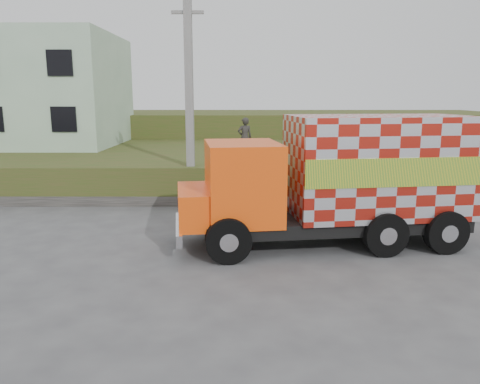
{
  "coord_description": "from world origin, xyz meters",
  "views": [
    {
      "loc": [
        1.01,
        -13.51,
        4.19
      ],
      "look_at": [
        0.95,
        0.52,
        1.3
      ],
      "focal_mm": 35.0,
      "sensor_mm": 36.0,
      "label": 1
    }
  ],
  "objects_px": {
    "cargo_truck": "(340,179)",
    "cow": "(209,225)",
    "pedestrian": "(245,138)",
    "utility_pole": "(189,99)"
  },
  "relations": [
    {
      "from": "utility_pole",
      "to": "cargo_truck",
      "type": "xyz_separation_m",
      "value": [
        4.77,
        -5.09,
        -2.19
      ]
    },
    {
      "from": "utility_pole",
      "to": "cow",
      "type": "xyz_separation_m",
      "value": [
        1.09,
        -5.58,
        -3.4
      ]
    },
    {
      "from": "utility_pole",
      "to": "cargo_truck",
      "type": "height_order",
      "value": "utility_pole"
    },
    {
      "from": "cargo_truck",
      "to": "pedestrian",
      "type": "distance_m",
      "value": 8.18
    },
    {
      "from": "cow",
      "to": "pedestrian",
      "type": "height_order",
      "value": "pedestrian"
    },
    {
      "from": "cargo_truck",
      "to": "cow",
      "type": "relative_size",
      "value": 5.31
    },
    {
      "from": "utility_pole",
      "to": "pedestrian",
      "type": "xyz_separation_m",
      "value": [
        2.13,
        2.64,
        -1.69
      ]
    },
    {
      "from": "utility_pole",
      "to": "cargo_truck",
      "type": "bearing_deg",
      "value": -46.85
    },
    {
      "from": "utility_pole",
      "to": "cargo_truck",
      "type": "relative_size",
      "value": 0.94
    },
    {
      "from": "cargo_truck",
      "to": "cow",
      "type": "distance_m",
      "value": 3.9
    }
  ]
}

